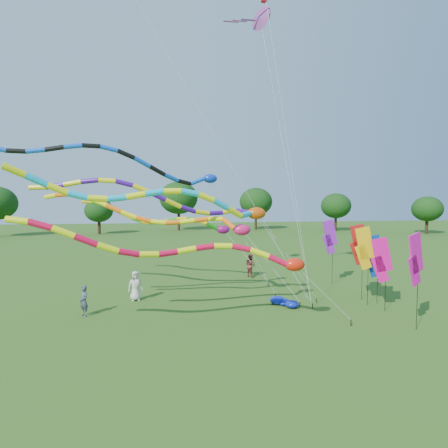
{
  "coord_description": "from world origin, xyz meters",
  "views": [
    {
      "loc": [
        -5.22,
        -14.89,
        6.07
      ],
      "look_at": [
        -2.36,
        3.61,
        4.8
      ],
      "focal_mm": 30.0,
      "sensor_mm": 36.0,
      "label": 1
    }
  ],
  "objects": [
    {
      "name": "ground",
      "position": [
        0.0,
        0.0,
        0.0
      ],
      "size": [
        160.0,
        160.0,
        0.0
      ],
      "primitive_type": "plane",
      "color": "#285717",
      "rests_on": "ground"
    },
    {
      "name": "tree_ring",
      "position": [
        -1.01,
        0.15,
        5.77
      ],
      "size": [
        121.8,
        114.35,
        9.71
      ],
      "color": "#382314",
      "rests_on": "ground"
    },
    {
      "name": "tube_kite_red",
      "position": [
        -3.86,
        1.39,
        3.77
      ],
      "size": [
        14.57,
        1.49,
        5.97
      ],
      "rotation": [
        0.0,
        0.0,
        0.02
      ],
      "color": "black",
      "rests_on": "ground"
    },
    {
      "name": "tube_kite_orange",
      "position": [
        -5.23,
        7.56,
        5.02
      ],
      "size": [
        14.65,
        5.22,
        7.07
      ],
      "rotation": [
        0.0,
        0.0,
        -0.35
      ],
      "color": "black",
      "rests_on": "ground"
    },
    {
      "name": "tube_kite_purple",
      "position": [
        -4.51,
        4.42,
        5.92
      ],
      "size": [
        14.7,
        1.94,
        7.64
      ],
      "rotation": [
        0.0,
        0.0,
        0.12
      ],
      "color": "black",
      "rests_on": "ground"
    },
    {
      "name": "tube_kite_blue",
      "position": [
        -6.91,
        4.23,
        7.75
      ],
      "size": [
        14.8,
        3.98,
        9.26
      ],
      "rotation": [
        0.0,
        0.0,
        0.29
      ],
      "color": "black",
      "rests_on": "ground"
    },
    {
      "name": "tube_kite_cyan",
      "position": [
        -4.54,
        2.1,
        5.94
      ],
      "size": [
        13.83,
        4.08,
        7.88
      ],
      "rotation": [
        0.0,
        0.0,
        0.31
      ],
      "color": "black",
      "rests_on": "ground"
    },
    {
      "name": "tube_kite_green",
      "position": [
        -4.86,
        12.01,
        4.52
      ],
      "size": [
        12.85,
        3.76,
        6.53
      ],
      "rotation": [
        0.0,
        0.0,
        -0.27
      ],
      "color": "black",
      "rests_on": "ground"
    },
    {
      "name": "delta_kite_high_c",
      "position": [
        0.5,
        7.89,
        16.99
      ],
      "size": [
        4.26,
        4.91,
        17.84
      ],
      "rotation": [
        0.0,
        0.0,
        0.57
      ],
      "color": "black",
      "rests_on": "ground"
    },
    {
      "name": "banner_pole_magenta_b",
      "position": [
        6.21,
        3.53,
        2.77
      ],
      "size": [
        1.12,
        0.46,
        4.03
      ],
      "rotation": [
        0.0,
        0.0,
        -0.34
      ],
      "color": "black",
      "rests_on": "ground"
    },
    {
      "name": "banner_pole_violet",
      "position": [
        6.15,
        9.87,
        3.37
      ],
      "size": [
        1.16,
        0.19,
        4.63
      ],
      "rotation": [
        0.0,
        0.0,
        0.1
      ],
      "color": "black",
      "rests_on": "ground"
    },
    {
      "name": "banner_pole_magenta_a",
      "position": [
        5.97,
        0.43,
        3.3
      ],
      "size": [
        1.1,
        0.53,
        4.56
      ],
      "rotation": [
        0.0,
        0.0,
        0.4
      ],
      "color": "black",
      "rests_on": "ground"
    },
    {
      "name": "banner_pole_orange",
      "position": [
        5.83,
        4.63,
        3.27
      ],
      "size": [
        1.16,
        0.29,
        4.53
      ],
      "rotation": [
        0.0,
        0.0,
        -0.18
      ],
      "color": "black",
      "rests_on": "ground"
    },
    {
      "name": "banner_pole_red",
      "position": [
        6.13,
        5.79,
        3.33
      ],
      "size": [
        1.16,
        0.22,
        4.59
      ],
      "rotation": [
        0.0,
        0.0,
        -0.12
      ],
      "color": "black",
      "rests_on": "ground"
    },
    {
      "name": "banner_pole_blue_b",
      "position": [
        6.58,
        4.86,
        2.77
      ],
      "size": [
        1.16,
        0.19,
        4.03
      ],
      "rotation": [
        0.0,
        0.0,
        -0.09
      ],
      "color": "black",
      "rests_on": "ground"
    },
    {
      "name": "blue_nylon_heap",
      "position": [
        1.44,
        5.32,
        0.24
      ],
      "size": [
        1.61,
        1.59,
        0.51
      ],
      "color": "#0D1EAD",
      "rests_on": "ground"
    },
    {
      "name": "person_a",
      "position": [
        -7.08,
        7.63,
        0.89
      ],
      "size": [
        0.95,
        0.71,
        1.78
      ],
      "primitive_type": "imported",
      "rotation": [
        0.0,
        0.0,
        0.17
      ],
      "color": "beige",
      "rests_on": "ground"
    },
    {
      "name": "person_b",
      "position": [
        -9.48,
        4.98,
        0.8
      ],
      "size": [
        0.67,
        0.69,
        1.59
      ],
      "primitive_type": "imported",
      "rotation": [
        0.0,
        0.0,
        -0.86
      ],
      "color": "#3F4659",
      "rests_on": "ground"
    },
    {
      "name": "person_c",
      "position": [
        1.21,
        13.22,
        0.89
      ],
      "size": [
        1.04,
        1.1,
        1.79
      ],
      "primitive_type": "imported",
      "rotation": [
        0.0,
        0.0,
        2.13
      ],
      "color": "maroon",
      "rests_on": "ground"
    }
  ]
}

